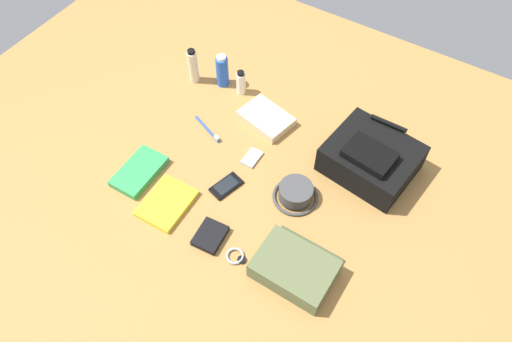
% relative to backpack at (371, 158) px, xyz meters
% --- Properties ---
extents(ground_plane, '(2.64, 2.02, 0.02)m').
position_rel_backpack_xyz_m(ground_plane, '(-0.33, -0.25, -0.08)').
color(ground_plane, '#A0733A').
rests_on(ground_plane, ground).
extents(backpack, '(0.34, 0.30, 0.15)m').
position_rel_backpack_xyz_m(backpack, '(0.00, 0.00, 0.00)').
color(backpack, black).
rests_on(backpack, ground_plane).
extents(toiletry_pouch, '(0.25, 0.22, 0.07)m').
position_rel_backpack_xyz_m(toiletry_pouch, '(-0.03, -0.51, -0.03)').
color(toiletry_pouch, '#56603D').
rests_on(toiletry_pouch, ground_plane).
extents(bucket_hat, '(0.16, 0.16, 0.06)m').
position_rel_backpack_xyz_m(bucket_hat, '(-0.17, -0.26, -0.04)').
color(bucket_hat, '#414141').
rests_on(bucket_hat, ground_plane).
extents(lotion_bottle, '(0.04, 0.04, 0.16)m').
position_rel_backpack_xyz_m(lotion_bottle, '(-0.82, 0.04, 0.01)').
color(lotion_bottle, beige).
rests_on(lotion_bottle, ground_plane).
extents(deodorant_spray, '(0.05, 0.05, 0.15)m').
position_rel_backpack_xyz_m(deodorant_spray, '(-0.71, 0.09, 0.01)').
color(deodorant_spray, blue).
rests_on(deodorant_spray, ground_plane).
extents(toothpaste_tube, '(0.04, 0.04, 0.11)m').
position_rel_backpack_xyz_m(toothpaste_tube, '(-0.61, 0.08, -0.01)').
color(toothpaste_tube, white).
rests_on(toothpaste_tube, ground_plane).
extents(paperback_novel, '(0.13, 0.21, 0.03)m').
position_rel_backpack_xyz_m(paperback_novel, '(-0.70, -0.47, -0.05)').
color(paperback_novel, '#2D934C').
rests_on(paperback_novel, ground_plane).
extents(travel_guidebook, '(0.15, 0.20, 0.02)m').
position_rel_backpack_xyz_m(travel_guidebook, '(-0.54, -0.52, -0.05)').
color(travel_guidebook, yellow).
rests_on(travel_guidebook, ground_plane).
extents(cell_phone, '(0.09, 0.13, 0.01)m').
position_rel_backpack_xyz_m(cell_phone, '(-0.40, -0.35, -0.06)').
color(cell_phone, black).
rests_on(cell_phone, ground_plane).
extents(media_player, '(0.05, 0.08, 0.01)m').
position_rel_backpack_xyz_m(media_player, '(-0.39, -0.19, -0.06)').
color(media_player, '#B7B7BC').
rests_on(media_player, ground_plane).
extents(wristwatch, '(0.07, 0.06, 0.01)m').
position_rel_backpack_xyz_m(wristwatch, '(-0.22, -0.56, -0.06)').
color(wristwatch, '#99999E').
rests_on(wristwatch, ground_plane).
extents(toothbrush, '(0.16, 0.07, 0.02)m').
position_rel_backpack_xyz_m(toothbrush, '(-0.61, -0.16, -0.06)').
color(toothbrush, blue).
rests_on(toothbrush, ground_plane).
extents(wallet, '(0.10, 0.12, 0.02)m').
position_rel_backpack_xyz_m(wallet, '(-0.33, -0.54, -0.05)').
color(wallet, black).
rests_on(wallet, ground_plane).
extents(folded_towel, '(0.23, 0.18, 0.04)m').
position_rel_backpack_xyz_m(folded_towel, '(-0.44, -0.00, -0.05)').
color(folded_towel, beige).
rests_on(folded_towel, ground_plane).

